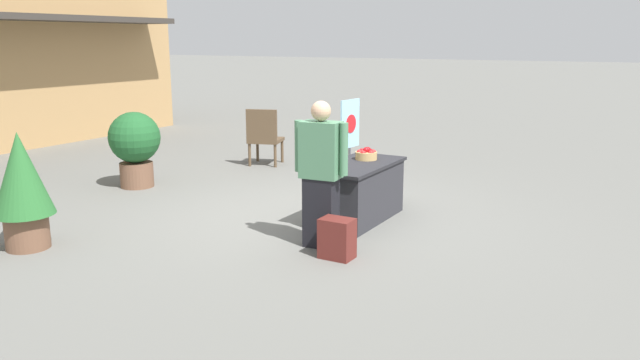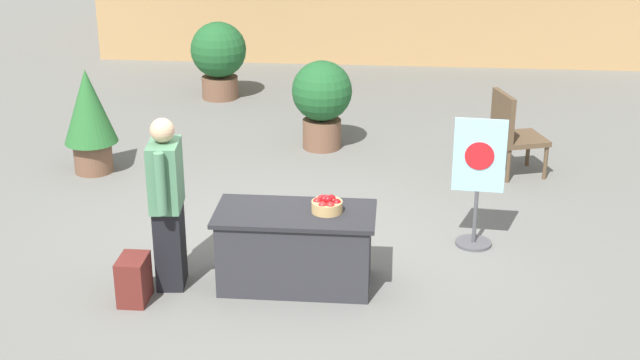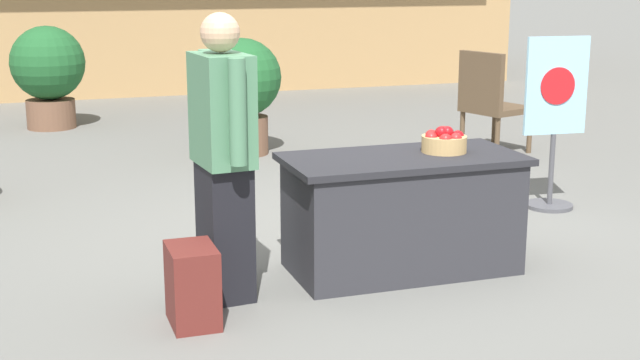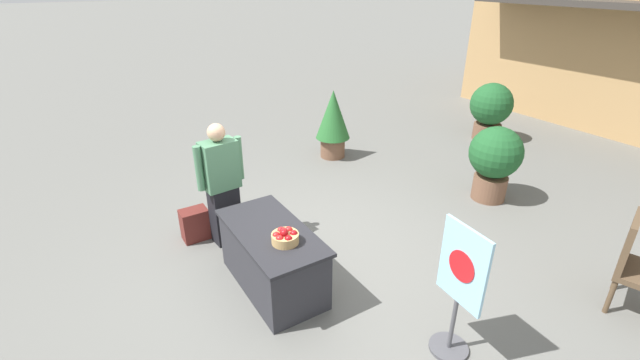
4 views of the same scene
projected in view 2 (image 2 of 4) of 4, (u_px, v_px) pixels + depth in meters
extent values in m
plane|color=slate|center=(278.00, 255.00, 8.69)|extent=(120.00, 120.00, 0.00)
cube|color=#2D2D33|center=(295.00, 250.00, 8.02)|extent=(1.34, 0.67, 0.68)
cube|color=#242428|center=(295.00, 214.00, 7.89)|extent=(1.43, 0.71, 0.04)
cylinder|color=tan|center=(327.00, 207.00, 7.86)|extent=(0.27, 0.27, 0.10)
sphere|color=#A30F14|center=(337.00, 203.00, 7.83)|extent=(0.08, 0.08, 0.08)
sphere|color=#A30F14|center=(332.00, 199.00, 7.92)|extent=(0.08, 0.08, 0.08)
sphere|color=red|center=(322.00, 199.00, 7.92)|extent=(0.08, 0.08, 0.08)
sphere|color=red|center=(317.00, 202.00, 7.85)|extent=(0.08, 0.08, 0.08)
sphere|color=red|center=(323.00, 206.00, 7.77)|extent=(0.08, 0.08, 0.08)
sphere|color=red|center=(330.00, 206.00, 7.77)|extent=(0.08, 0.08, 0.08)
sphere|color=#A30F14|center=(324.00, 199.00, 7.83)|extent=(0.08, 0.08, 0.08)
sphere|color=red|center=(326.00, 199.00, 7.83)|extent=(0.08, 0.08, 0.08)
sphere|color=#A30F14|center=(328.00, 200.00, 7.82)|extent=(0.08, 0.08, 0.08)
cube|color=black|center=(170.00, 246.00, 7.99)|extent=(0.27, 0.36, 0.77)
cube|color=#4C7F5B|center=(165.00, 175.00, 7.74)|extent=(0.30, 0.44, 0.60)
sphere|color=tan|center=(162.00, 130.00, 7.59)|extent=(0.21, 0.21, 0.21)
cylinder|color=#4C7F5B|center=(170.00, 162.00, 7.97)|extent=(0.09, 0.09, 0.55)
cylinder|color=#4C7F5B|center=(160.00, 184.00, 7.49)|extent=(0.09, 0.09, 0.55)
cube|color=maroon|center=(134.00, 279.00, 7.77)|extent=(0.24, 0.34, 0.42)
cylinder|color=#4C4C51|center=(473.00, 243.00, 8.90)|extent=(0.36, 0.36, 0.03)
cylinder|color=#4C4C51|center=(475.00, 216.00, 8.79)|extent=(0.04, 0.04, 0.55)
cube|color=#99D1EA|center=(480.00, 155.00, 8.55)|extent=(0.50, 0.07, 0.74)
cylinder|color=red|center=(479.00, 156.00, 8.53)|extent=(0.28, 0.03, 0.28)
cylinder|color=brown|center=(528.00, 150.00, 10.91)|extent=(0.05, 0.05, 0.41)
cylinder|color=brown|center=(545.00, 163.00, 10.48)|extent=(0.05, 0.05, 0.41)
cylinder|color=brown|center=(492.00, 152.00, 10.81)|extent=(0.05, 0.05, 0.41)
cylinder|color=brown|center=(508.00, 166.00, 10.38)|extent=(0.05, 0.05, 0.41)
cube|color=brown|center=(520.00, 139.00, 10.56)|extent=(0.69, 0.69, 0.06)
cube|color=brown|center=(503.00, 116.00, 10.40)|extent=(0.23, 0.54, 0.55)
cylinder|color=brown|center=(322.00, 134.00, 11.52)|extent=(0.50, 0.50, 0.38)
sphere|color=#1E5628|center=(322.00, 91.00, 11.31)|extent=(0.77, 0.77, 0.77)
cylinder|color=brown|center=(220.00, 87.00, 13.65)|extent=(0.55, 0.55, 0.33)
sphere|color=#1E5628|center=(218.00, 50.00, 13.43)|extent=(0.84, 0.84, 0.84)
cylinder|color=brown|center=(93.00, 157.00, 10.71)|extent=(0.46, 0.46, 0.38)
cone|color=#28662D|center=(88.00, 106.00, 10.48)|extent=(0.63, 0.63, 0.89)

